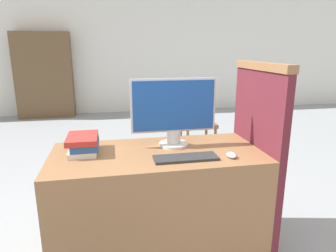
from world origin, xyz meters
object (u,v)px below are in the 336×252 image
(keyboard, at_px, (186,158))
(book_stack, at_px, (84,144))
(monitor, at_px, (174,112))
(far_chair, at_px, (196,115))
(mouse, at_px, (231,155))

(keyboard, height_order, book_stack, book_stack)
(monitor, height_order, keyboard, monitor)
(book_stack, distance_m, far_chair, 2.44)
(monitor, relative_size, keyboard, 1.49)
(far_chair, bearing_deg, book_stack, -102.65)
(book_stack, bearing_deg, mouse, -16.29)
(monitor, xyz_separation_m, book_stack, (-0.59, -0.03, -0.18))
(keyboard, xyz_separation_m, far_chair, (0.73, 2.25, -0.25))
(book_stack, bearing_deg, far_chair, 56.60)
(monitor, relative_size, far_chair, 0.59)
(mouse, bearing_deg, keyboard, 174.65)
(monitor, height_order, far_chair, monitor)
(monitor, distance_m, mouse, 0.47)
(keyboard, distance_m, far_chair, 2.38)
(keyboard, relative_size, book_stack, 1.43)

